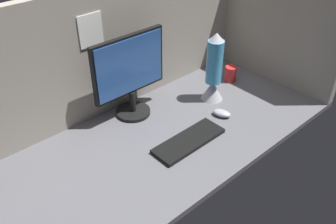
{
  "coord_description": "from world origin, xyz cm",
  "views": [
    {
      "loc": [
        -88.14,
        -103.56,
        109.72
      ],
      "look_at": [
        0.73,
        0.0,
        14.0
      ],
      "focal_mm": 38.73,
      "sensor_mm": 36.0,
      "label": 1
    }
  ],
  "objects_px": {
    "mug_red_plastic": "(230,74)",
    "keyboard": "(189,141)",
    "monitor": "(130,73)",
    "lava_lamp": "(214,73)",
    "mouse": "(222,113)"
  },
  "relations": [
    {
      "from": "mug_red_plastic",
      "to": "keyboard",
      "type": "bearing_deg",
      "value": -157.08
    },
    {
      "from": "monitor",
      "to": "keyboard",
      "type": "distance_m",
      "value": 0.44
    },
    {
      "from": "monitor",
      "to": "lava_lamp",
      "type": "bearing_deg",
      "value": -23.98
    },
    {
      "from": "monitor",
      "to": "lava_lamp",
      "type": "xyz_separation_m",
      "value": [
        0.41,
        -0.18,
        -0.07
      ]
    },
    {
      "from": "mouse",
      "to": "lava_lamp",
      "type": "relative_size",
      "value": 0.25
    },
    {
      "from": "mouse",
      "to": "mug_red_plastic",
      "type": "bearing_deg",
      "value": 12.68
    },
    {
      "from": "lava_lamp",
      "to": "keyboard",
      "type": "bearing_deg",
      "value": -152.6
    },
    {
      "from": "keyboard",
      "to": "mouse",
      "type": "bearing_deg",
      "value": 7.53
    },
    {
      "from": "keyboard",
      "to": "monitor",
      "type": "bearing_deg",
      "value": 96.82
    },
    {
      "from": "monitor",
      "to": "mouse",
      "type": "relative_size",
      "value": 4.49
    },
    {
      "from": "keyboard",
      "to": "lava_lamp",
      "type": "xyz_separation_m",
      "value": [
        0.36,
        0.19,
        0.15
      ]
    },
    {
      "from": "keyboard",
      "to": "mouse",
      "type": "xyz_separation_m",
      "value": [
        0.28,
        0.04,
        0.01
      ]
    },
    {
      "from": "keyboard",
      "to": "mouse",
      "type": "relative_size",
      "value": 3.85
    },
    {
      "from": "mouse",
      "to": "mug_red_plastic",
      "type": "relative_size",
      "value": 1.05
    },
    {
      "from": "monitor",
      "to": "keyboard",
      "type": "relative_size",
      "value": 1.16
    }
  ]
}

